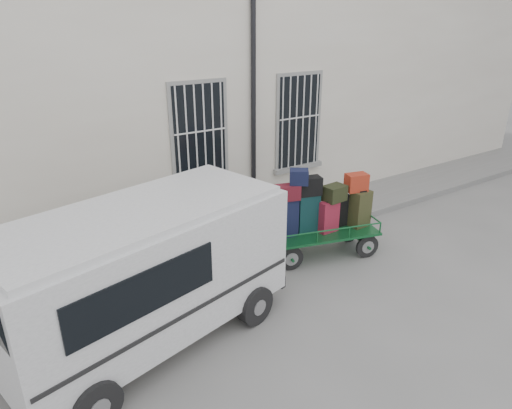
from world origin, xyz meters
name	(u,v)px	position (x,y,z in m)	size (l,w,h in m)	color
ground	(296,283)	(0.00, 0.00, 0.00)	(80.00, 80.00, 0.00)	slate
building	(168,86)	(0.00, 5.50, 3.00)	(24.00, 5.15, 6.00)	beige
sidewalk	(236,236)	(0.00, 2.20, 0.07)	(24.00, 1.70, 0.15)	slate
luggage_cart	(322,213)	(1.08, 0.60, 0.95)	(2.61, 1.54, 1.93)	black
van	(144,268)	(-2.86, -0.04, 1.25)	(4.62, 2.77, 2.18)	silver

